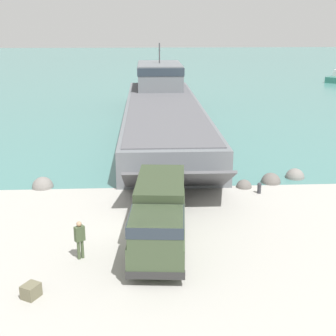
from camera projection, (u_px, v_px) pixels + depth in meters
ground_plane at (135, 227)px, 24.28m from camera, size 240.00×240.00×0.00m
water_surface at (139, 66)px, 115.93m from camera, size 240.00×180.00×0.01m
landing_craft at (162, 105)px, 49.00m from camera, size 7.68×39.94×7.85m
military_truck at (159, 215)px, 21.80m from camera, size 3.02×7.59×2.95m
soldier_on_ramp at (80, 237)px, 20.76m from camera, size 0.50×0.44×1.80m
mooring_bollard at (259, 187)px, 29.01m from camera, size 0.27×0.27×0.70m
cargo_crate at (31, 291)px, 18.00m from camera, size 0.81×0.85×0.55m
shoreline_rock_a at (271, 182)px, 31.09m from camera, size 1.30×1.30×1.30m
shoreline_rock_b at (244, 187)px, 30.20m from camera, size 1.00×1.00×1.00m
shoreline_rock_c at (295, 178)px, 32.05m from camera, size 1.29×1.29×1.29m
shoreline_rock_d at (43, 187)px, 30.17m from camera, size 1.37×1.37×1.37m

